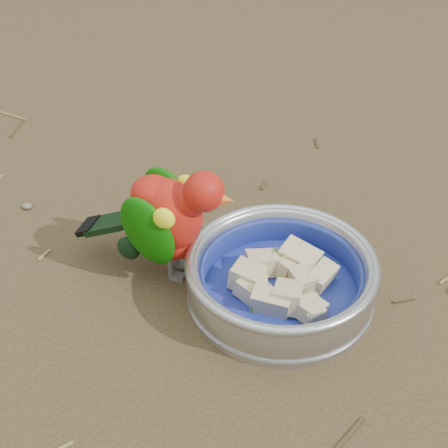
{
  "coord_description": "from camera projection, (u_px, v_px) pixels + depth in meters",
  "views": [
    {
      "loc": [
        -0.06,
        -0.66,
        0.59
      ],
      "look_at": [
        -0.05,
        -0.0,
        0.08
      ],
      "focal_mm": 55.0,
      "sensor_mm": 36.0,
      "label": 1
    }
  ],
  "objects": [
    {
      "name": "ground",
      "position": [
        261.0,
        272.0,
        0.88
      ],
      "size": [
        60.0,
        60.0,
        0.0
      ],
      "primitive_type": "plane",
      "color": "#483823"
    },
    {
      "name": "bowl_wall",
      "position": [
        281.0,
        275.0,
        0.82
      ],
      "size": [
        0.23,
        0.23,
        0.04
      ],
      "primitive_type": null,
      "color": "#B2B2BA",
      "rests_on": "food_bowl"
    },
    {
      "name": "fruit_wedges",
      "position": [
        281.0,
        279.0,
        0.82
      ],
      "size": [
        0.14,
        0.14,
        0.03
      ],
      "primitive_type": null,
      "color": "#CFBA8A",
      "rests_on": "food_bowl"
    },
    {
      "name": "ground_debris",
      "position": [
        296.0,
        257.0,
        0.9
      ],
      "size": [
        0.9,
        0.8,
        0.01
      ],
      "primitive_type": null,
      "color": "olive",
      "rests_on": "ground"
    },
    {
      "name": "food_bowl",
      "position": [
        280.0,
        293.0,
        0.84
      ],
      "size": [
        0.23,
        0.23,
        0.02
      ],
      "primitive_type": "cylinder",
      "color": "#B2B2BA",
      "rests_on": "ground"
    },
    {
      "name": "lory_parrot",
      "position": [
        169.0,
        224.0,
        0.84
      ],
      "size": [
        0.21,
        0.15,
        0.15
      ],
      "primitive_type": null,
      "rotation": [
        0.0,
        0.0,
        -1.92
      ],
      "color": "#B51A0F",
      "rests_on": "ground"
    }
  ]
}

